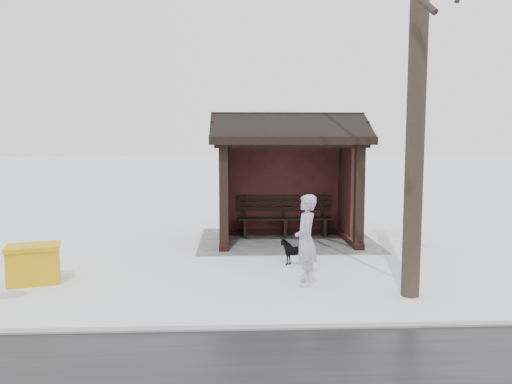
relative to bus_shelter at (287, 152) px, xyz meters
The scene contains 7 objects.
ground 2.17m from the bus_shelter, 90.00° to the left, with size 120.00×120.00×0.00m, color white.
kerb 6.05m from the bus_shelter, 90.00° to the left, with size 120.00×0.15×0.06m, color gray.
trampled_patch 2.16m from the bus_shelter, 90.00° to the right, with size 4.20×3.20×0.02m, color gray.
bus_shelter is the anchor object (origin of this frame).
pedestrian 3.96m from the bus_shelter, 88.92° to the left, with size 0.56×0.37×1.55m, color #A098B2.
dog 3.01m from the bus_shelter, 88.41° to the left, with size 0.28×0.60×0.51m, color black.
grit_bin 6.09m from the bus_shelter, 35.62° to the left, with size 1.00×0.82×0.67m.
Camera 1 is at (1.28, 11.75, 2.47)m, focal length 35.00 mm.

